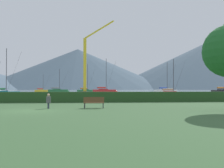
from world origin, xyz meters
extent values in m
plane|color=#385B33|center=(0.00, 0.00, 0.00)|extent=(1000.00, 1000.00, 0.00)
cube|color=#8C9EA3|center=(0.00, 137.00, 0.00)|extent=(320.00, 246.00, 0.00)
cube|color=#284C23|center=(0.00, 11.00, 0.62)|extent=(80.00, 1.20, 1.25)
cube|color=white|center=(28.77, 57.78, 0.58)|extent=(7.74, 5.01, 1.15)
cone|color=white|center=(32.67, 59.31, 0.58)|extent=(1.53, 1.37, 0.98)
cube|color=silver|center=(28.38, 57.63, 1.00)|extent=(3.18, 2.63, 0.73)
cylinder|color=#333338|center=(29.36, 58.01, 5.28)|extent=(0.15, 0.15, 9.31)
cylinder|color=#333338|center=(27.82, 57.41, 1.78)|extent=(3.12, 1.32, 0.13)
cylinder|color=#2847A3|center=(27.82, 57.41, 1.78)|extent=(2.78, 1.45, 0.46)
cylinder|color=#333338|center=(30.97, 58.64, 5.05)|extent=(3.26, 1.30, 8.85)
cube|color=red|center=(9.54, 64.86, 0.60)|extent=(7.96, 4.33, 1.19)
cone|color=red|center=(13.73, 65.90, 0.60)|extent=(1.50, 1.29, 1.01)
cube|color=#A52020|center=(9.12, 64.76, 1.03)|extent=(3.16, 2.43, 0.76)
cylinder|color=#333338|center=(10.17, 65.02, 6.24)|extent=(0.15, 0.15, 11.17)
cylinder|color=#333338|center=(8.52, 64.61, 1.84)|extent=(3.33, 0.94, 0.13)
cylinder|color=red|center=(8.52, 64.61, 1.84)|extent=(2.92, 1.15, 0.48)
cylinder|color=#333338|center=(11.90, 65.45, 5.96)|extent=(3.50, 0.89, 10.62)
cube|color=#236B38|center=(-7.70, 76.98, 0.58)|extent=(7.67, 4.04, 1.15)
cone|color=#236B38|center=(-3.63, 77.89, 0.58)|extent=(1.43, 1.23, 0.98)
cube|color=#206032|center=(-8.11, 76.89, 0.99)|extent=(3.03, 2.30, 0.73)
cylinder|color=#333338|center=(-7.09, 77.11, 4.88)|extent=(0.15, 0.15, 8.50)
cylinder|color=#333338|center=(-8.70, 76.75, 1.78)|extent=(3.23, 0.84, 0.13)
cylinder|color=gray|center=(-8.70, 76.75, 1.78)|extent=(2.83, 1.06, 0.46)
cylinder|color=#333338|center=(-5.41, 77.49, 4.67)|extent=(3.39, 0.79, 8.09)
cube|color=black|center=(42.67, 47.75, 0.58)|extent=(7.68, 4.27, 1.14)
cube|color=black|center=(42.27, 47.64, 0.99)|extent=(3.06, 2.38, 0.73)
cylinder|color=#333338|center=(41.69, 47.49, 1.77)|extent=(3.20, 0.95, 0.12)
cylinder|color=orange|center=(41.69, 47.49, 1.77)|extent=(2.81, 1.15, 0.46)
cube|color=#19707A|center=(-13.34, 33.98, 0.50)|extent=(6.64, 4.41, 0.99)
cone|color=#19707A|center=(-10.02, 35.36, 0.50)|extent=(1.32, 1.19, 0.84)
cube|color=#16646E|center=(-13.67, 33.85, 0.86)|extent=(2.74, 2.29, 0.63)
cylinder|color=#333338|center=(-12.84, 34.19, 5.29)|extent=(0.13, 0.13, 9.50)
cylinder|color=#333338|center=(-11.47, 34.76, 5.05)|extent=(2.77, 1.17, 9.03)
cube|color=gold|center=(-15.69, 87.47, 0.46)|extent=(6.14, 3.92, 0.91)
cone|color=gold|center=(-12.58, 88.64, 0.46)|extent=(1.21, 1.08, 0.78)
cube|color=gold|center=(-16.00, 87.35, 0.79)|extent=(2.51, 2.07, 0.58)
cylinder|color=#333338|center=(-15.22, 87.64, 4.11)|extent=(0.12, 0.12, 7.21)
cylinder|color=#333338|center=(-16.44, 87.18, 1.41)|extent=(2.48, 1.02, 0.10)
cylinder|color=red|center=(-16.44, 87.18, 1.41)|extent=(2.21, 1.13, 0.37)
cylinder|color=#333338|center=(-13.94, 88.13, 3.93)|extent=(2.59, 1.00, 6.86)
cone|color=white|center=(-27.73, 74.08, 0.60)|extent=(1.46, 1.23, 1.01)
cube|color=red|center=(20.64, 28.35, 0.46)|extent=(6.12, 3.32, 0.91)
cone|color=red|center=(23.87, 29.14, 0.46)|extent=(1.15, 0.99, 0.78)
cube|color=#A52020|center=(20.32, 28.27, 0.79)|extent=(2.43, 1.87, 0.58)
cylinder|color=#333338|center=(21.13, 28.47, 3.99)|extent=(0.12, 0.12, 6.98)
cylinder|color=#333338|center=(19.85, 28.16, 1.42)|extent=(2.56, 0.72, 0.10)
cylinder|color=tan|center=(19.85, 28.16, 1.42)|extent=(2.25, 0.88, 0.37)
cylinder|color=#333338|center=(22.46, 28.80, 3.82)|extent=(2.69, 0.68, 6.64)
cube|color=#236B38|center=(3.17, 73.75, 0.52)|extent=(6.90, 3.78, 1.03)
cone|color=#236B38|center=(6.80, 74.67, 0.52)|extent=(1.30, 1.12, 0.87)
cube|color=#206032|center=(2.81, 73.66, 0.89)|extent=(2.74, 2.12, 0.65)
cylinder|color=#333338|center=(3.72, 73.89, 5.65)|extent=(0.13, 0.13, 10.17)
cylinder|color=#333338|center=(2.29, 73.53, 1.59)|extent=(2.88, 0.83, 0.11)
cylinder|color=orange|center=(2.29, 73.53, 1.59)|extent=(2.53, 1.01, 0.41)
cylinder|color=#333338|center=(5.21, 74.27, 5.39)|extent=(3.02, 0.79, 9.67)
cube|color=brown|center=(4.93, 2.11, 0.45)|extent=(1.76, 0.55, 0.06)
cube|color=brown|center=(4.92, 1.93, 0.73)|extent=(1.74, 0.22, 0.45)
cylinder|color=#333338|center=(5.72, 2.23, 0.23)|extent=(0.08, 0.08, 0.45)
cylinder|color=#333338|center=(4.15, 2.32, 0.23)|extent=(0.08, 0.08, 0.45)
cylinder|color=#333338|center=(5.70, 1.90, 0.23)|extent=(0.08, 0.08, 0.45)
cylinder|color=#333338|center=(4.13, 1.99, 0.23)|extent=(0.08, 0.08, 0.45)
cylinder|color=#2D3347|center=(1.16, 1.90, 0.23)|extent=(0.14, 0.14, 0.45)
cylinder|color=#2D3347|center=(1.11, 2.07, 0.23)|extent=(0.14, 0.14, 0.45)
cylinder|color=#4C4C51|center=(1.14, 1.98, 0.73)|extent=(0.36, 0.36, 0.55)
cylinder|color=#4C4C51|center=(1.19, 1.75, 0.75)|extent=(0.09, 0.09, 0.49)
cylinder|color=#4C4C51|center=(1.08, 2.22, 0.75)|extent=(0.09, 0.09, 0.49)
sphere|color=tan|center=(1.14, 1.98, 1.14)|extent=(0.22, 0.22, 0.22)
cube|color=#333338|center=(3.25, 47.07, 0.40)|extent=(2.00, 2.00, 0.80)
cube|color=gold|center=(3.25, 47.07, 7.93)|extent=(0.80, 0.80, 14.26)
cube|color=gold|center=(7.12, 47.07, 17.50)|extent=(7.95, 0.36, 5.19)
cone|color=#425666|center=(200.08, 335.46, 39.86)|extent=(339.28, 339.28, 79.72)
cone|color=#425666|center=(-12.23, 325.47, 27.97)|extent=(255.44, 255.44, 55.93)
camera|label=1|loc=(4.58, -18.90, 1.71)|focal=39.40mm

